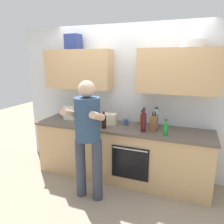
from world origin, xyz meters
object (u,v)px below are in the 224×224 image
Objects in this scene: bottle_soy at (104,122)px; grocery_bag_rice at (110,119)px; bottle_soda at (166,129)px; grocery_bag_produce at (70,113)px; bottle_water at (156,119)px; bottle_syrup at (142,119)px; knife_block at (154,123)px; bottle_hotsauce at (95,117)px; bottle_wine at (144,122)px; cup_tea at (126,122)px; person_standing at (88,132)px.

grocery_bag_rice is at bearing 86.64° from bottle_soy.
bottle_soda is 0.99× the size of grocery_bag_produce.
bottle_water is 1.34× the size of grocery_bag_produce.
grocery_bag_produce reaches higher than grocery_bag_rice.
bottle_water is 1.22× the size of bottle_syrup.
bottle_water is 1.11× the size of knife_block.
bottle_water reaches higher than grocery_bag_rice.
bottle_water is (0.96, 0.18, 0.01)m from bottle_hotsauce.
grocery_bag_produce is (-1.69, 0.26, 0.02)m from bottle_soda.
grocery_bag_rice is at bearing 164.37° from bottle_wine.
bottle_wine is (-0.14, -0.28, 0.01)m from bottle_water.
bottle_soda is at bearing -7.43° from bottle_hotsauce.
bottle_hotsauce is 3.24× the size of cup_tea.
bottle_hotsauce is at bearing 106.05° from person_standing.
bottle_wine is 3.80× the size of cup_tea.
person_standing is 0.71m from grocery_bag_rice.
knife_block is (0.47, -0.12, 0.07)m from cup_tea.
bottle_wine is 1.70× the size of grocery_bag_rice.
bottle_hotsauce is 1.16m from bottle_soda.
grocery_bag_rice is at bearing -3.01° from grocery_bag_produce.
person_standing is 0.99m from bottle_syrup.
cup_tea is at bearing -173.46° from bottle_syrup.
grocery_bag_rice is at bearing 166.48° from bottle_soda.
bottle_hotsauce reaches higher than knife_block.
bottle_hotsauce is 1.18× the size of bottle_syrup.
knife_block is at bearing 41.33° from bottle_wine.
cup_tea is 0.49m from knife_block.
bottle_water reaches higher than bottle_hotsauce.
grocery_bag_produce is at bearing 176.43° from knife_block.
grocery_bag_rice is at bearing -171.55° from bottle_water.
grocery_bag_produce is (-1.03, -0.03, 0.07)m from cup_tea.
grocery_bag_rice is at bearing 86.56° from person_standing.
bottle_soda reaches higher than cup_tea.
person_standing is at bearing -111.05° from cup_tea.
bottle_syrup is at bearing 55.23° from person_standing.
bottle_hotsauce is 0.55m from grocery_bag_produce.
person_standing is at bearing -139.56° from bottle_wine.
bottle_soy is 0.40m from cup_tea.
person_standing reaches higher than bottle_hotsauce.
bottle_hotsauce is at bearing -163.94° from cup_tea.
bottle_syrup is (0.56, 0.81, 0.01)m from person_standing.
bottle_hotsauce is 1.45× the size of grocery_bag_rice.
cup_tea is at bearing 145.41° from bottle_wine.
knife_block is 0.73m from grocery_bag_rice.
grocery_bag_produce is at bearing -177.48° from bottle_syrup.
bottle_water reaches higher than bottle_syrup.
bottle_soy is at bearing -149.13° from bottle_syrup.
bottle_hotsauce is (-0.18, 0.64, 0.03)m from person_standing.
bottle_syrup is (-0.41, 0.32, 0.02)m from bottle_soda.
bottle_soy is at bearing -156.16° from bottle_water.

